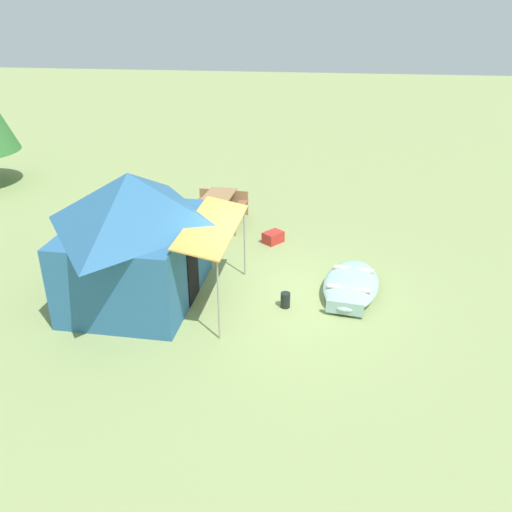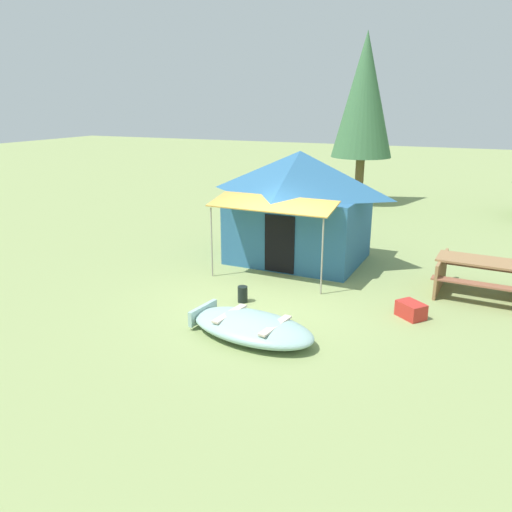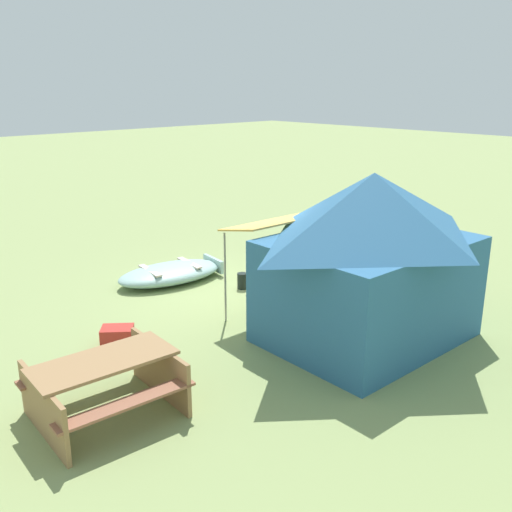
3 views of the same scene
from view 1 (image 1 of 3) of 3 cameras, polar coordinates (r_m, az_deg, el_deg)
ground_plane at (r=11.86m, az=1.50°, el=-4.46°), size 80.00×80.00×0.00m
beached_rowboat at (r=12.16m, az=10.10°, el=-2.99°), size 2.52×1.54×0.38m
canvas_cabin_tent at (r=11.57m, az=-12.86°, el=2.19°), size 3.56×3.62×2.83m
picnic_table at (r=15.64m, az=-4.21°, el=5.24°), size 1.91×1.62×0.80m
cooler_box at (r=14.43m, az=1.84°, el=2.01°), size 0.64×0.61×0.31m
fuel_can at (r=11.44m, az=3.15°, el=-4.72°), size 0.29×0.29×0.34m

